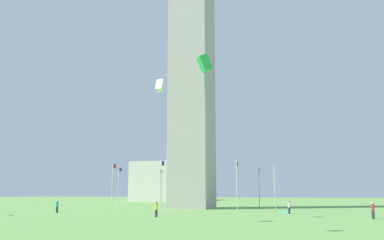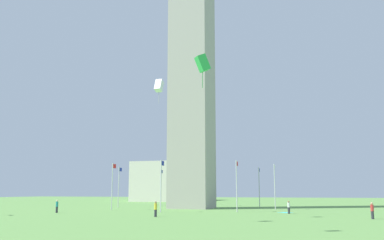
{
  "view_description": "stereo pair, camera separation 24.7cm",
  "coord_description": "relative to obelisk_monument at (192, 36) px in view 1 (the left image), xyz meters",
  "views": [
    {
      "loc": [
        -68.37,
        -22.09,
        2.84
      ],
      "look_at": [
        0.0,
        0.0,
        14.93
      ],
      "focal_mm": 39.65,
      "sensor_mm": 36.0,
      "label": 1
    },
    {
      "loc": [
        -68.29,
        -22.33,
        2.84
      ],
      "look_at": [
        0.0,
        0.0,
        14.93
      ],
      "focal_mm": 39.65,
      "sensor_mm": 36.0,
      "label": 2
    }
  ],
  "objects": [
    {
      "name": "ground_plane",
      "position": [
        0.0,
        0.0,
        -30.17
      ],
      "size": [
        260.0,
        260.0,
        0.0
      ],
      "primitive_type": "plane",
      "color": "#609347"
    },
    {
      "name": "obelisk_monument",
      "position": [
        0.0,
        0.0,
        0.0
      ],
      "size": [
        6.64,
        6.64,
        60.33
      ],
      "color": "#A8A399",
      "rests_on": "ground"
    },
    {
      "name": "flagpole_n",
      "position": [
        13.8,
        0.0,
        -26.22
      ],
      "size": [
        1.12,
        0.14,
        7.13
      ],
      "color": "silver",
      "rests_on": "ground"
    },
    {
      "name": "flagpole_ne",
      "position": [
        9.78,
        9.71,
        -26.22
      ],
      "size": [
        1.12,
        0.14,
        7.13
      ],
      "color": "silver",
      "rests_on": "ground"
    },
    {
      "name": "flagpole_e",
      "position": [
        0.07,
        13.74,
        -26.22
      ],
      "size": [
        1.12,
        0.14,
        7.13
      ],
      "color": "silver",
      "rests_on": "ground"
    },
    {
      "name": "flagpole_se",
      "position": [
        -9.65,
        9.71,
        -26.22
      ],
      "size": [
        1.12,
        0.14,
        7.13
      ],
      "color": "silver",
      "rests_on": "ground"
    },
    {
      "name": "flagpole_s",
      "position": [
        -13.67,
        0.0,
        -26.22
      ],
      "size": [
        1.12,
        0.14,
        7.13
      ],
      "color": "silver",
      "rests_on": "ground"
    },
    {
      "name": "flagpole_sw",
      "position": [
        -9.65,
        -9.71,
        -26.22
      ],
      "size": [
        1.12,
        0.14,
        7.13
      ],
      "color": "silver",
      "rests_on": "ground"
    },
    {
      "name": "flagpole_w",
      "position": [
        0.07,
        -13.74,
        -26.22
      ],
      "size": [
        1.12,
        0.14,
        7.13
      ],
      "color": "silver",
      "rests_on": "ground"
    },
    {
      "name": "flagpole_nw",
      "position": [
        9.78,
        -9.71,
        -26.22
      ],
      "size": [
        1.12,
        0.14,
        7.13
      ],
      "color": "silver",
      "rests_on": "ground"
    },
    {
      "name": "person_white_shirt",
      "position": [
        -12.05,
        -16.94,
        -29.35
      ],
      "size": [
        0.32,
        0.32,
        1.64
      ],
      "rotation": [
        0.0,
        0.0,
        1.27
      ],
      "color": "#2D2D38",
      "rests_on": "ground"
    },
    {
      "name": "person_teal_shirt",
      "position": [
        -19.36,
        12.56,
        -29.33
      ],
      "size": [
        0.32,
        0.32,
        1.7
      ],
      "rotation": [
        0.0,
        0.0,
        -0.61
      ],
      "color": "#2D2D38",
      "rests_on": "ground"
    },
    {
      "name": "person_red_shirt",
      "position": [
        -20.09,
        -26.15,
        -29.32
      ],
      "size": [
        0.32,
        0.32,
        1.71
      ],
      "rotation": [
        0.0,
        0.0,
        0.71
      ],
      "color": "#2D2D38",
      "rests_on": "ground"
    },
    {
      "name": "person_yellow_shirt",
      "position": [
        -23.5,
        -3.38,
        -29.31
      ],
      "size": [
        0.32,
        0.32,
        1.72
      ],
      "rotation": [
        0.0,
        0.0,
        0.49
      ],
      "color": "#2D2D38",
      "rests_on": "ground"
    },
    {
      "name": "kite_white_box",
      "position": [
        -32.22,
        -7.25,
        -17.48
      ],
      "size": [
        1.01,
        0.64,
        2.36
      ],
      "color": "white"
    },
    {
      "name": "kite_green_box",
      "position": [
        -40.41,
        -14.0,
        -18.33
      ],
      "size": [
        1.17,
        1.22,
        2.46
      ],
      "color": "green"
    },
    {
      "name": "distant_building",
      "position": [
        52.35,
        24.12,
        -24.7
      ],
      "size": [
        29.84,
        12.63,
        10.94
      ],
      "color": "beige",
      "rests_on": "ground"
    },
    {
      "name": "picnic_blanket_near_first_person",
      "position": [
        -9.25,
        -16.21,
        -30.16
      ],
      "size": [
        2.22,
        2.28,
        0.01
      ],
      "primitive_type": "cube",
      "rotation": [
        0.0,
        0.0,
        0.9
      ],
      "color": "#33C6D1",
      "rests_on": "ground"
    }
  ]
}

